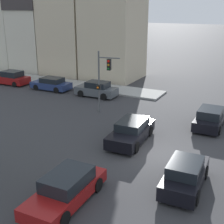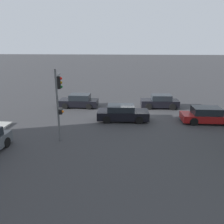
{
  "view_description": "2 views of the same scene",
  "coord_description": "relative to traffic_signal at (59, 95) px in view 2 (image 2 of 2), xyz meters",
  "views": [
    {
      "loc": [
        -16.73,
        -5.38,
        8.61
      ],
      "look_at": [
        2.6,
        4.54,
        1.22
      ],
      "focal_mm": 50.0,
      "sensor_mm": 36.0,
      "label": 1
    },
    {
      "loc": [
        0.19,
        21.46,
        6.69
      ],
      "look_at": [
        1.8,
        3.6,
        1.2
      ],
      "focal_mm": 35.0,
      "sensor_mm": 36.0,
      "label": 2
    }
  ],
  "objects": [
    {
      "name": "crossing_car_2",
      "position": [
        -4.37,
        -4.47,
        -2.61
      ],
      "size": [
        4.76,
        2.17,
        1.46
      ],
      "rotation": [
        0.0,
        0.0,
        3.19
      ],
      "color": "black",
      "rests_on": "ground_plane"
    },
    {
      "name": "crossing_car_1",
      "position": [
        0.71,
        -8.64,
        -2.62
      ],
      "size": [
        4.28,
        1.96,
        1.48
      ],
      "rotation": [
        0.0,
        0.0,
        0.01
      ],
      "color": "black",
      "rests_on": "ground_plane"
    },
    {
      "name": "crossing_car_3",
      "position": [
        -12.0,
        -4.58,
        -2.64
      ],
      "size": [
        4.68,
        2.02,
        1.42
      ],
      "rotation": [
        0.0,
        0.0,
        3.16
      ],
      "color": "maroon",
      "rests_on": "ground_plane"
    },
    {
      "name": "traffic_signal",
      "position": [
        0.0,
        0.0,
        0.0
      ],
      "size": [
        0.73,
        1.94,
        5.18
      ],
      "rotation": [
        0.0,
        0.0,
        3.29
      ],
      "color": "#515456",
      "rests_on": "ground_plane"
    },
    {
      "name": "crossing_car_0",
      "position": [
        -8.32,
        -9.12,
        -2.6
      ],
      "size": [
        4.17,
        1.95,
        1.49
      ],
      "rotation": [
        0.0,
        0.0,
        0.04
      ],
      "color": "black",
      "rests_on": "ground_plane"
    },
    {
      "name": "ground_plane",
      "position": [
        -5.33,
        -6.72,
        -3.31
      ],
      "size": [
        300.0,
        300.0,
        0.0
      ],
      "primitive_type": "plane",
      "color": "#333335"
    }
  ]
}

